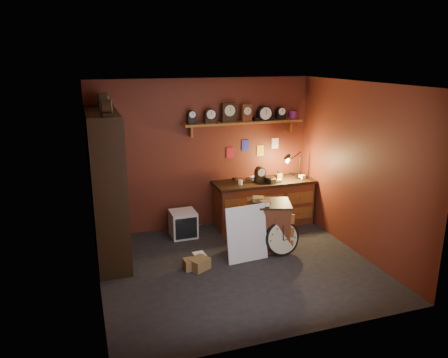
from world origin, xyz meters
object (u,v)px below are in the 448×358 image
workbench (263,200)px  low_cabinet (268,223)px  big_round_clock (282,238)px  shelving_unit (105,180)px

workbench → low_cabinet: (-0.35, -0.99, -0.05)m
workbench → big_round_clock: bearing=-100.4°
big_round_clock → shelving_unit: bearing=163.0°
shelving_unit → big_round_clock: (2.61, -0.80, -0.98)m
low_cabinet → big_round_clock: (0.11, -0.30, -0.15)m
workbench → big_round_clock: workbench is taller
shelving_unit → low_cabinet: bearing=-11.3°
big_round_clock → low_cabinet: bearing=109.9°
shelving_unit → low_cabinet: (2.50, -0.50, -0.83)m
shelving_unit → big_round_clock: shelving_unit is taller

